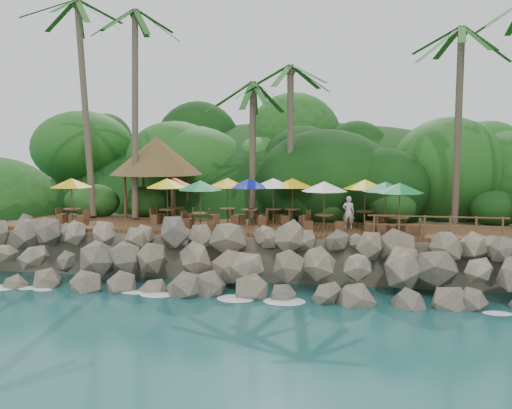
# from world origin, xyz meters

# --- Properties ---
(ground) EXTENTS (140.00, 140.00, 0.00)m
(ground) POSITION_xyz_m (0.00, 0.00, 0.00)
(ground) COLOR #19514F
(ground) RESTS_ON ground
(land_base) EXTENTS (32.00, 25.20, 2.10)m
(land_base) POSITION_xyz_m (0.00, 16.00, 1.05)
(land_base) COLOR gray
(land_base) RESTS_ON ground
(jungle_hill) EXTENTS (44.80, 28.00, 15.40)m
(jungle_hill) POSITION_xyz_m (0.00, 23.50, 0.00)
(jungle_hill) COLOR #143811
(jungle_hill) RESTS_ON ground
(seawall) EXTENTS (29.00, 4.00, 2.30)m
(seawall) POSITION_xyz_m (0.00, 2.00, 1.15)
(seawall) COLOR gray
(seawall) RESTS_ON ground
(terrace) EXTENTS (26.00, 5.00, 0.20)m
(terrace) POSITION_xyz_m (0.00, 6.00, 2.20)
(terrace) COLOR brown
(terrace) RESTS_ON land_base
(jungle_foliage) EXTENTS (44.00, 16.00, 12.00)m
(jungle_foliage) POSITION_xyz_m (0.00, 15.00, 0.00)
(jungle_foliage) COLOR #143811
(jungle_foliage) RESTS_ON ground
(foam_line) EXTENTS (25.20, 0.80, 0.06)m
(foam_line) POSITION_xyz_m (0.00, 0.30, 0.03)
(foam_line) COLOR white
(foam_line) RESTS_ON ground
(palms) EXTENTS (29.51, 6.86, 13.66)m
(palms) POSITION_xyz_m (1.02, 8.50, 12.45)
(palms) COLOR brown
(palms) RESTS_ON ground
(palapa) EXTENTS (5.44, 5.44, 4.60)m
(palapa) POSITION_xyz_m (-6.53, 9.39, 5.79)
(palapa) COLOR brown
(palapa) RESTS_ON ground
(dining_clusters) EXTENTS (18.85, 4.91, 2.40)m
(dining_clusters) POSITION_xyz_m (0.14, 5.80, 4.29)
(dining_clusters) COLOR brown
(dining_clusters) RESTS_ON terrace
(railing) EXTENTS (6.10, 0.10, 1.00)m
(railing) POSITION_xyz_m (8.65, 3.65, 2.91)
(railing) COLOR brown
(railing) RESTS_ON terrace
(waiter) EXTENTS (0.62, 0.44, 1.61)m
(waiter) POSITION_xyz_m (4.67, 5.93, 3.11)
(waiter) COLOR white
(waiter) RESTS_ON terrace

